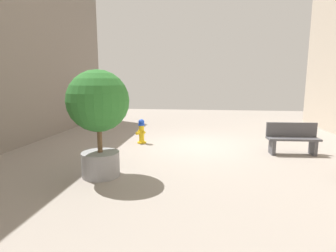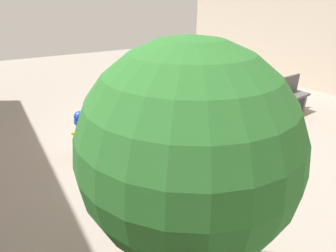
# 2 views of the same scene
# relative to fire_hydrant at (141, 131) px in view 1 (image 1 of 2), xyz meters

# --- Properties ---
(ground_plane) EXTENTS (23.40, 23.40, 0.00)m
(ground_plane) POSITION_rel_fire_hydrant_xyz_m (-1.87, 0.13, -0.43)
(ground_plane) COLOR gray
(fire_hydrant) EXTENTS (0.37, 0.37, 0.87)m
(fire_hydrant) POSITION_rel_fire_hydrant_xyz_m (0.00, 0.00, 0.00)
(fire_hydrant) COLOR gold
(fire_hydrant) RESTS_ON ground_plane
(bench_near) EXTENTS (1.53, 0.53, 0.95)m
(bench_near) POSITION_rel_fire_hydrant_xyz_m (-4.86, 0.83, 0.05)
(bench_near) COLOR #4C4C51
(bench_near) RESTS_ON ground_plane
(planter_tree) EXTENTS (1.40, 1.40, 2.46)m
(planter_tree) POSITION_rel_fire_hydrant_xyz_m (0.20, 3.41, 1.12)
(planter_tree) COLOR gray
(planter_tree) RESTS_ON ground_plane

